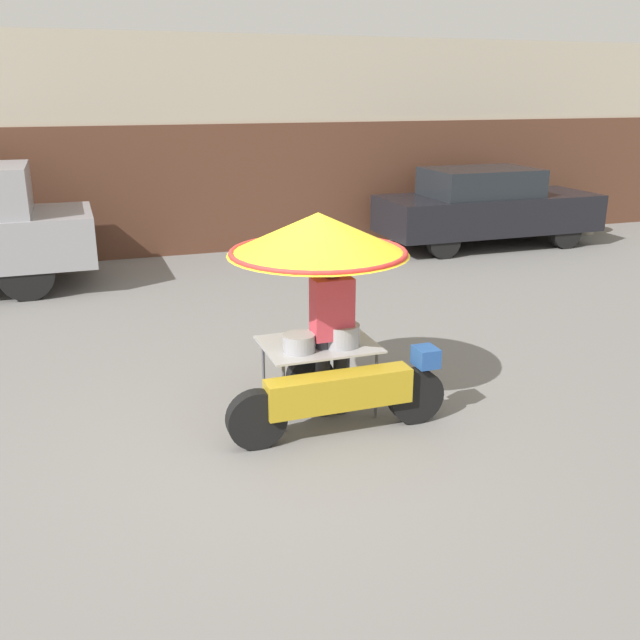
% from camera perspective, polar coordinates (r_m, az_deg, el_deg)
% --- Properties ---
extents(ground_plane, '(36.00, 36.00, 0.00)m').
position_cam_1_polar(ground_plane, '(6.53, -2.74, -9.47)').
color(ground_plane, slate).
extents(shopfront_building, '(28.00, 2.06, 3.97)m').
position_cam_1_polar(shopfront_building, '(14.59, -13.22, 13.46)').
color(shopfront_building, '#B2A893').
rests_on(shopfront_building, ground).
extents(vendor_motorcycle_cart, '(2.07, 1.69, 1.95)m').
position_cam_1_polar(vendor_motorcycle_cart, '(6.55, 0.10, 4.57)').
color(vendor_motorcycle_cart, black).
rests_on(vendor_motorcycle_cart, ground).
extents(vendor_person, '(0.38, 0.22, 1.57)m').
position_cam_1_polar(vendor_person, '(6.68, 0.96, -0.64)').
color(vendor_person, '#2D2D33').
rests_on(vendor_person, ground).
extents(parked_car, '(4.38, 1.65, 1.55)m').
position_cam_1_polar(parked_car, '(14.66, 13.16, 8.81)').
color(parked_car, black).
rests_on(parked_car, ground).
extents(potted_plant, '(0.67, 0.67, 0.84)m').
position_cam_1_polar(potted_plant, '(16.68, 20.52, 8.09)').
color(potted_plant, gray).
rests_on(potted_plant, ground).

